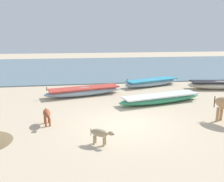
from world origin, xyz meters
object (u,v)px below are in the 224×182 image
(fishing_boat_5, at_px, (152,82))
(calf_far_dun, at_px, (100,134))
(fishing_boat_4, at_px, (84,91))
(fishing_boat_0, at_px, (220,85))
(fishing_boat_3, at_px, (161,98))
(calf_near_rust, at_px, (47,114))

(fishing_boat_5, distance_m, calf_far_dun, 9.88)
(fishing_boat_5, bearing_deg, fishing_boat_4, 3.13)
(fishing_boat_0, height_order, fishing_boat_3, fishing_boat_0)
(fishing_boat_0, relative_size, fishing_boat_4, 0.92)
(fishing_boat_4, height_order, fishing_boat_5, fishing_boat_4)
(fishing_boat_3, height_order, fishing_boat_4, fishing_boat_4)
(fishing_boat_4, distance_m, calf_near_rust, 4.92)
(fishing_boat_0, height_order, fishing_boat_4, fishing_boat_0)
(calf_near_rust, bearing_deg, fishing_boat_4, 148.15)
(fishing_boat_4, height_order, calf_near_rust, fishing_boat_4)
(fishing_boat_5, bearing_deg, calf_far_dun, 42.76)
(fishing_boat_0, bearing_deg, fishing_boat_5, 168.53)
(fishing_boat_0, bearing_deg, fishing_boat_3, -143.31)
(fishing_boat_5, bearing_deg, fishing_boat_3, 58.90)
(fishing_boat_3, xyz_separation_m, fishing_boat_5, (0.88, 4.26, 0.02))
(fishing_boat_4, height_order, calf_far_dun, fishing_boat_4)
(fishing_boat_4, bearing_deg, fishing_boat_5, -172.15)
(fishing_boat_0, distance_m, fishing_boat_3, 5.76)
(fishing_boat_3, distance_m, fishing_boat_5, 4.35)
(calf_far_dun, bearing_deg, calf_near_rust, 164.89)
(calf_near_rust, bearing_deg, fishing_boat_0, 103.21)
(fishing_boat_4, relative_size, fishing_boat_5, 1.08)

